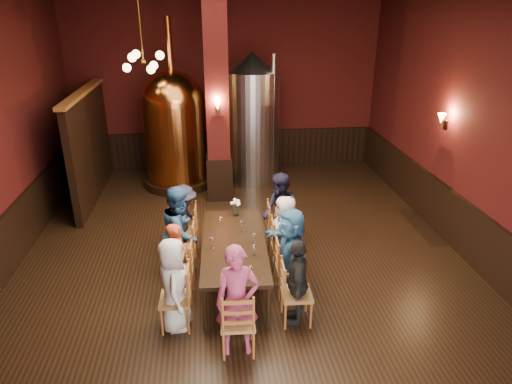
{
  "coord_description": "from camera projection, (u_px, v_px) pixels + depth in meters",
  "views": [
    {
      "loc": [
        -0.57,
        -7.1,
        4.27
      ],
      "look_at": [
        0.26,
        0.2,
        1.18
      ],
      "focal_mm": 32.0,
      "sensor_mm": 36.0,
      "label": 1
    }
  ],
  "objects": [
    {
      "name": "room",
      "position": [
        242.0,
        136.0,
        7.34
      ],
      "size": [
        10.0,
        10.02,
        4.5
      ],
      "color": "black",
      "rests_on": "ground"
    },
    {
      "name": "chair_2",
      "position": [
        182.0,
        250.0,
        7.53
      ],
      "size": [
        0.48,
        0.48,
        0.92
      ],
      "primitive_type": null,
      "rotation": [
        0.0,
        0.0,
        -1.61
      ],
      "color": "#995B26",
      "rests_on": "ground"
    },
    {
      "name": "person_5",
      "position": [
        290.0,
        253.0,
        6.94
      ],
      "size": [
        0.66,
        1.4,
        1.46
      ],
      "primitive_type": "imported",
      "rotation": [
        0.0,
        0.0,
        4.89
      ],
      "color": "teal",
      "rests_on": "ground"
    },
    {
      "name": "wainscot_right",
      "position": [
        456.0,
        221.0,
        8.43
      ],
      "size": [
        0.08,
        9.9,
        1.0
      ],
      "primitive_type": "cube",
      "color": "black",
      "rests_on": "ground"
    },
    {
      "name": "wine_glass_5",
      "position": [
        251.0,
        272.0,
        6.25
      ],
      "size": [
        0.07,
        0.07,
        0.17
      ],
      "primitive_type": null,
      "color": "white",
      "rests_on": "dining_table"
    },
    {
      "name": "chair_7",
      "position": [
        280.0,
        228.0,
        8.26
      ],
      "size": [
        0.48,
        0.48,
        0.92
      ],
      "primitive_type": null,
      "rotation": [
        0.0,
        0.0,
        1.53
      ],
      "color": "#995B26",
      "rests_on": "ground"
    },
    {
      "name": "column",
      "position": [
        217.0,
        102.0,
        9.88
      ],
      "size": [
        0.58,
        0.58,
        4.5
      ],
      "primitive_type": "cube",
      "color": "#41100D",
      "rests_on": "ground"
    },
    {
      "name": "wine_glass_3",
      "position": [
        221.0,
        222.0,
        7.66
      ],
      "size": [
        0.07,
        0.07,
        0.17
      ],
      "primitive_type": null,
      "color": "white",
      "rests_on": "dining_table"
    },
    {
      "name": "person_2",
      "position": [
        181.0,
        232.0,
        7.4
      ],
      "size": [
        0.55,
        0.84,
        1.59
      ],
      "primitive_type": "imported",
      "rotation": [
        0.0,
        0.0,
        1.34
      ],
      "color": "navy",
      "rests_on": "ground"
    },
    {
      "name": "steel_vessel",
      "position": [
        252.0,
        119.0,
        11.15
      ],
      "size": [
        1.6,
        1.6,
        3.18
      ],
      "rotation": [
        0.0,
        0.0,
        0.24
      ],
      "color": "#B2B2B7",
      "rests_on": "ground"
    },
    {
      "name": "rose_vase",
      "position": [
        236.0,
        205.0,
        8.02
      ],
      "size": [
        0.18,
        0.18,
        0.31
      ],
      "color": "white",
      "rests_on": "dining_table"
    },
    {
      "name": "wainscot_left",
      "position": [
        7.0,
        245.0,
        7.61
      ],
      "size": [
        0.08,
        9.9,
        1.0
      ],
      "primitive_type": "cube",
      "color": "black",
      "rests_on": "ground"
    },
    {
      "name": "pendant_cluster",
      "position": [
        143.0,
        62.0,
        9.48
      ],
      "size": [
        0.9,
        0.9,
        1.7
      ],
      "primitive_type": null,
      "color": "#A57226",
      "rests_on": "room"
    },
    {
      "name": "person_8",
      "position": [
        237.0,
        301.0,
        5.74
      ],
      "size": [
        0.56,
        0.37,
        1.54
      ],
      "primitive_type": "imported",
      "rotation": [
        0.0,
        0.0,
        6.28
      ],
      "color": "#9B335C",
      "rests_on": "ground"
    },
    {
      "name": "chair_8",
      "position": [
        238.0,
        321.0,
        5.86
      ],
      "size": [
        0.48,
        0.48,
        0.92
      ],
      "primitive_type": null,
      "rotation": [
        0.0,
        0.0,
        3.1
      ],
      "color": "#995B26",
      "rests_on": "ground"
    },
    {
      "name": "sconce_column",
      "position": [
        218.0,
        107.0,
        9.62
      ],
      "size": [
        0.2,
        0.2,
        0.36
      ],
      "primitive_type": null,
      "rotation": [
        0.0,
        0.0,
        3.14
      ],
      "color": "black",
      "rests_on": "column"
    },
    {
      "name": "partition",
      "position": [
        90.0,
        147.0,
        10.35
      ],
      "size": [
        0.22,
        3.5,
        2.4
      ],
      "primitive_type": "cube",
      "color": "black",
      "rests_on": "ground"
    },
    {
      "name": "wainscot_back",
      "position": [
        227.0,
        149.0,
        12.57
      ],
      "size": [
        7.9,
        0.08,
        1.0
      ],
      "primitive_type": "cube",
      "color": "black",
      "rests_on": "ground"
    },
    {
      "name": "chair_1",
      "position": [
        179.0,
        272.0,
        6.93
      ],
      "size": [
        0.48,
        0.48,
        0.92
      ],
      "primitive_type": null,
      "rotation": [
        0.0,
        0.0,
        -1.61
      ],
      "color": "#995B26",
      "rests_on": "ground"
    },
    {
      "name": "chair_0",
      "position": [
        175.0,
        299.0,
        6.31
      ],
      "size": [
        0.48,
        0.48,
        0.92
      ],
      "primitive_type": null,
      "rotation": [
        0.0,
        0.0,
        -1.61
      ],
      "color": "#995B26",
      "rests_on": "ground"
    },
    {
      "name": "chair_6",
      "position": [
        284.0,
        247.0,
        7.65
      ],
      "size": [
        0.48,
        0.48,
        0.92
      ],
      "primitive_type": null,
      "rotation": [
        0.0,
        0.0,
        1.53
      ],
      "color": "#995B26",
      "rests_on": "ground"
    },
    {
      "name": "person_0",
      "position": [
        174.0,
        285.0,
        6.22
      ],
      "size": [
        0.47,
        0.69,
        1.38
      ],
      "primitive_type": "imported",
      "rotation": [
        0.0,
        0.0,
        1.61
      ],
      "color": "silver",
      "rests_on": "ground"
    },
    {
      "name": "wine_glass_0",
      "position": [
        254.0,
        250.0,
        6.8
      ],
      "size": [
        0.07,
        0.07,
        0.17
      ],
      "primitive_type": null,
      "color": "white",
      "rests_on": "dining_table"
    },
    {
      "name": "person_3",
      "position": [
        184.0,
        221.0,
        8.07
      ],
      "size": [
        0.79,
        0.99,
        1.34
      ],
      "primitive_type": "imported",
      "rotation": [
        0.0,
        0.0,
        1.18
      ],
      "color": "black",
      "rests_on": "ground"
    },
    {
      "name": "sconce_wall",
      "position": [
        446.0,
        121.0,
        8.5
      ],
      "size": [
        0.2,
        0.2,
        0.36
      ],
      "primitive_type": null,
      "rotation": [
        0.0,
        0.0,
        1.57
      ],
      "color": "black",
      "rests_on": "room"
    },
    {
      "name": "wine_glass_1",
      "position": [
        254.0,
        239.0,
        7.13
      ],
      "size": [
        0.07,
        0.07,
        0.17
      ],
      "primitive_type": null,
      "color": "white",
      "rests_on": "dining_table"
    },
    {
      "name": "chair_5",
      "position": [
        290.0,
        268.0,
        7.04
      ],
      "size": [
        0.48,
        0.48,
        0.92
      ],
      "primitive_type": null,
      "rotation": [
        0.0,
        0.0,
        1.53
      ],
      "color": "#995B26",
      "rests_on": "ground"
    },
    {
      "name": "wine_glass_2",
      "position": [
        212.0,
        243.0,
        7.0
      ],
      "size": [
        0.07,
        0.07,
        0.17
      ],
      "primitive_type": null,
      "color": "white",
      "rests_on": "dining_table"
    },
    {
      "name": "chair_3",
      "position": [
        185.0,
        231.0,
        8.15
      ],
      "size": [
        0.48,
        0.48,
        0.92
      ],
      "primitive_type": null,
      "rotation": [
        0.0,
        0.0,
        -1.61
      ],
      "color": "#995B26",
      "rests_on": "ground"
    },
    {
      "name": "copper_kettle",
      "position": [
        175.0,
        128.0,
        10.93
      ],
      "size": [
        1.92,
        1.92,
        3.97
      ],
      "rotation": [
        0.0,
        0.0,
        -0.35
      ],
      "color": "black",
      "rests_on": "ground"
    },
    {
      "name": "person_4",
      "position": [
        297.0,
        282.0,
        6.35
      ],
      "size": [
        0.46,
        0.81,
        1.3
      ],
      "primitive_type": "imported",
      "rotation": [
        0.0,
        0.0,
        4.52
      ],
      "color": "black",
      "rests_on": "ground"
    },
    {
      "name": "chair_4",
      "position": [
        297.0,
        293.0,
        6.42
      ],
      "size": [
        0.48,
        0.48,
        0.92
      ],
      "primitive_type": null,
      "rotation": [
        0.0,
        0.0,
        1.53
      ],
      "color": "#995B26",
      "rests_on": "ground"
    },
    {
      "name": "wine_glass_4",
      "position": [
        242.0,
        226.0,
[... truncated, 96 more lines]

